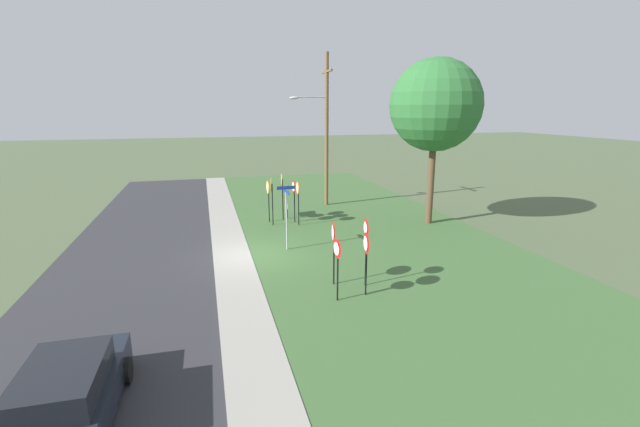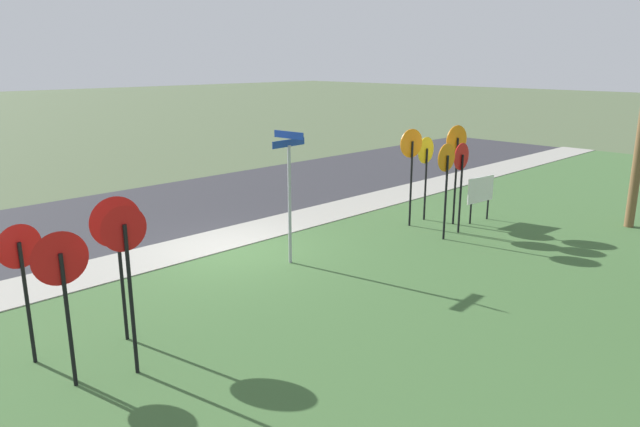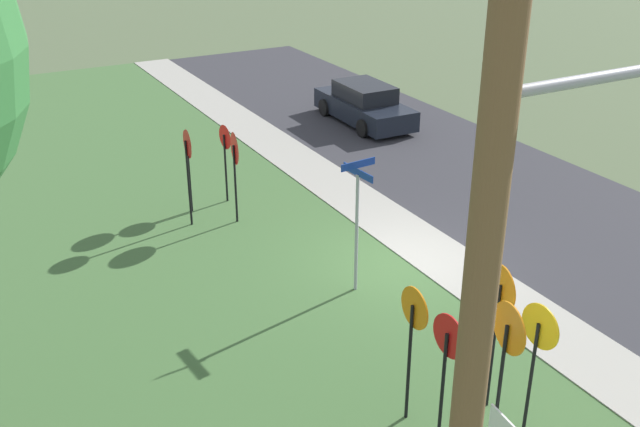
% 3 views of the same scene
% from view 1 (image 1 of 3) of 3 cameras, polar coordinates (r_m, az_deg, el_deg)
% --- Properties ---
extents(ground_plane, '(160.00, 160.00, 0.00)m').
position_cam_1_polar(ground_plane, '(18.83, -9.12, -5.63)').
color(ground_plane, '#4C5B3D').
extents(road_asphalt, '(44.00, 6.40, 0.01)m').
position_cam_1_polar(road_asphalt, '(19.00, -23.75, -6.48)').
color(road_asphalt, '#2D2D33').
rests_on(road_asphalt, ground_plane).
extents(sidewalk_strip, '(44.00, 1.60, 0.06)m').
position_cam_1_polar(sidewalk_strip, '(18.77, -11.56, -5.71)').
color(sidewalk_strip, '#99968C').
rests_on(sidewalk_strip, ground_plane).
extents(grass_median, '(44.00, 12.00, 0.04)m').
position_cam_1_polar(grass_median, '(20.28, 8.01, -4.10)').
color(grass_median, '#3D6033').
rests_on(grass_median, ground_plane).
extents(stop_sign_near_left, '(0.68, 0.09, 2.39)m').
position_cam_1_polar(stop_sign_near_left, '(22.91, -2.96, 2.61)').
color(stop_sign_near_left, black).
rests_on(stop_sign_near_left, grass_median).
extents(stop_sign_near_right, '(0.77, 0.14, 2.67)m').
position_cam_1_polar(stop_sign_near_right, '(24.07, -5.08, 3.68)').
color(stop_sign_near_right, black).
rests_on(stop_sign_near_right, grass_median).
extents(stop_sign_far_left, '(0.74, 0.16, 2.59)m').
position_cam_1_polar(stop_sign_far_left, '(23.02, -6.45, 3.02)').
color(stop_sign_far_left, black).
rests_on(stop_sign_far_left, grass_median).
extents(stop_sign_far_center, '(0.69, 0.10, 2.32)m').
position_cam_1_polar(stop_sign_far_center, '(23.64, -3.50, 2.83)').
color(stop_sign_far_center, black).
rests_on(stop_sign_far_center, grass_median).
extents(stop_sign_far_right, '(0.72, 0.10, 2.31)m').
position_cam_1_polar(stop_sign_far_right, '(23.80, -6.92, 2.82)').
color(stop_sign_far_right, black).
rests_on(stop_sign_far_right, grass_median).
extents(yield_sign_near_left, '(0.73, 0.12, 2.20)m').
position_cam_1_polar(yield_sign_near_left, '(14.34, 6.10, -4.74)').
color(yield_sign_near_left, black).
rests_on(yield_sign_near_left, grass_median).
extents(yield_sign_near_right, '(0.64, 0.11, 2.46)m').
position_cam_1_polar(yield_sign_near_right, '(15.06, 6.08, -3.08)').
color(yield_sign_near_right, black).
rests_on(yield_sign_near_right, grass_median).
extents(yield_sign_far_left, '(0.80, 0.15, 2.34)m').
position_cam_1_polar(yield_sign_far_left, '(15.10, 1.75, -3.24)').
color(yield_sign_far_left, black).
rests_on(yield_sign_far_left, grass_median).
extents(yield_sign_far_right, '(0.65, 0.12, 2.11)m').
position_cam_1_polar(yield_sign_far_right, '(13.88, 2.26, -5.63)').
color(yield_sign_far_right, black).
rests_on(yield_sign_far_right, grass_median).
extents(street_name_post, '(0.96, 0.81, 2.89)m').
position_cam_1_polar(street_name_post, '(18.94, -4.48, 0.19)').
color(street_name_post, '#9EA0A8').
rests_on(street_name_post, grass_median).
extents(utility_pole, '(2.10, 2.48, 9.50)m').
position_cam_1_polar(utility_pole, '(27.52, 0.57, 11.60)').
color(utility_pole, brown).
rests_on(utility_pole, grass_median).
extents(notice_board, '(1.10, 0.14, 1.25)m').
position_cam_1_polar(notice_board, '(25.06, -4.46, 1.48)').
color(notice_board, black).
rests_on(notice_board, grass_median).
extents(oak_tree_left, '(4.79, 4.79, 8.73)m').
position_cam_1_polar(oak_tree_left, '(23.70, 15.10, 13.69)').
color(oak_tree_left, brown).
rests_on(oak_tree_left, grass_median).
extents(parked_sedan_distant, '(4.39, 1.95, 1.39)m').
position_cam_1_polar(parked_sedan_distant, '(10.41, -30.75, -20.68)').
color(parked_sedan_distant, black).
rests_on(parked_sedan_distant, road_asphalt).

